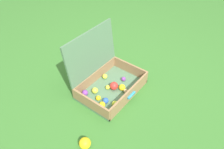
{
  "coord_description": "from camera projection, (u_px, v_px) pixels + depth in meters",
  "views": [
    {
      "loc": [
        -1.26,
        -0.93,
        1.55
      ],
      "look_at": [
        -0.05,
        -0.0,
        0.21
      ],
      "focal_mm": 34.62,
      "sensor_mm": 36.0,
      "label": 1
    }
  ],
  "objects": [
    {
      "name": "stray_ball_on_grass",
      "position": [
        85.0,
        143.0,
        1.68
      ],
      "size": [
        0.09,
        0.09,
        0.09
      ],
      "primitive_type": "sphere",
      "color": "yellow",
      "rests_on": "ground"
    },
    {
      "name": "open_suitcase",
      "position": [
        106.0,
        79.0,
        2.12
      ],
      "size": [
        0.65,
        0.53,
        0.58
      ],
      "color": "#4C7051",
      "rests_on": "ground"
    },
    {
      "name": "ground_plane",
      "position": [
        115.0,
        88.0,
        2.2
      ],
      "size": [
        16.0,
        16.0,
        0.0
      ],
      "primitive_type": "plane",
      "color": "#336B28"
    }
  ]
}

